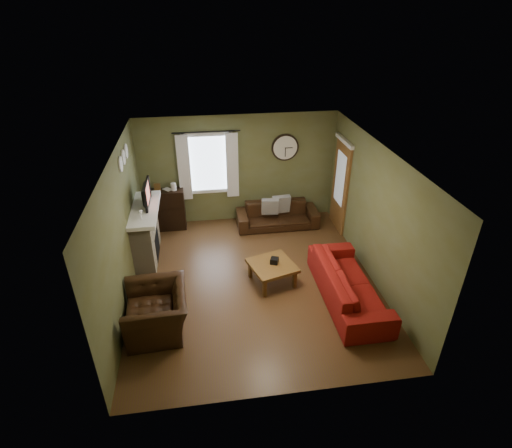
{
  "coord_description": "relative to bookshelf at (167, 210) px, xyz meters",
  "views": [
    {
      "loc": [
        -0.86,
        -6.18,
        4.82
      ],
      "look_at": [
        0.1,
        0.4,
        1.05
      ],
      "focal_mm": 28.0,
      "sensor_mm": 36.0,
      "label": 1
    }
  ],
  "objects": [
    {
      "name": "mantel",
      "position": [
        -0.34,
        -1.2,
        0.65
      ],
      "size": [
        0.58,
        1.6,
        0.08
      ],
      "primitive_type": "cube",
      "color": "white",
      "rests_on": "fireplace"
    },
    {
      "name": "curtain_left",
      "position": [
        0.48,
        0.13,
        0.96
      ],
      "size": [
        0.28,
        0.04,
        1.55
      ],
      "primitive_type": "cube",
      "color": "white",
      "rests_on": "wall_back"
    },
    {
      "name": "coffee_table",
      "position": [
        2.07,
        -2.43,
        -0.28
      ],
      "size": [
        0.99,
        0.99,
        0.42
      ],
      "primitive_type": null,
      "rotation": [
        0.0,
        0.0,
        0.3
      ],
      "color": "brown",
      "rests_on": "floor"
    },
    {
      "name": "tv_screen",
      "position": [
        -0.24,
        -1.05,
        0.92
      ],
      "size": [
        0.02,
        0.62,
        0.36
      ],
      "primitive_type": "cube",
      "color": "#994C3F",
      "rests_on": "mantel"
    },
    {
      "name": "medallion_mid",
      "position": [
        -0.55,
        -1.2,
        1.76
      ],
      "size": [
        0.28,
        0.28,
        0.03
      ],
      "primitive_type": "cylinder",
      "color": "white",
      "rests_on": "wall_left"
    },
    {
      "name": "wall_clock",
      "position": [
        2.83,
        0.2,
        1.31
      ],
      "size": [
        0.64,
        0.06,
        0.64
      ],
      "primitive_type": null,
      "color": "white",
      "rests_on": "wall_back"
    },
    {
      "name": "curtain_rod",
      "position": [
        1.03,
        0.13,
        1.78
      ],
      "size": [
        0.03,
        0.03,
        1.5
      ],
      "primitive_type": "cylinder",
      "color": "black",
      "rests_on": "wall_back"
    },
    {
      "name": "book",
      "position": [
        0.01,
        -0.02,
        0.47
      ],
      "size": [
        0.25,
        0.25,
        0.02
      ],
      "primitive_type": "imported",
      "rotation": [
        0.0,
        0.0,
        0.74
      ],
      "color": "brown",
      "rests_on": "bookshelf"
    },
    {
      "name": "fireplace",
      "position": [
        -0.37,
        -1.2,
        0.06
      ],
      "size": [
        0.4,
        1.4,
        1.1
      ],
      "primitive_type": "cube",
      "color": "tan",
      "rests_on": "floor"
    },
    {
      "name": "tv",
      "position": [
        -0.32,
        -1.05,
        0.86
      ],
      "size": [
        0.08,
        0.6,
        0.35
      ],
      "primitive_type": "imported",
      "rotation": [
        0.0,
        0.0,
        1.57
      ],
      "color": "black",
      "rests_on": "mantel"
    },
    {
      "name": "wall_front",
      "position": [
        1.73,
        -4.95,
        0.81
      ],
      "size": [
        4.6,
        0.0,
        2.6
      ],
      "primitive_type": "cube",
      "color": "brown",
      "rests_on": "ground"
    },
    {
      "name": "tissue_box",
      "position": [
        2.12,
        -2.4,
        -0.09
      ],
      "size": [
        0.19,
        0.19,
        0.11
      ],
      "primitive_type": "cube",
      "rotation": [
        0.0,
        0.0,
        -0.4
      ],
      "color": "black",
      "rests_on": "coffee_table"
    },
    {
      "name": "ceiling",
      "position": [
        1.73,
        -2.35,
        2.11
      ],
      "size": [
        4.6,
        5.2,
        0.0
      ],
      "primitive_type": "cube",
      "color": "white",
      "rests_on": "ground"
    },
    {
      "name": "wine_glass_a",
      "position": [
        -0.32,
        -1.71,
        0.79
      ],
      "size": [
        0.07,
        0.07,
        0.21
      ],
      "primitive_type": null,
      "color": "white",
      "rests_on": "mantel"
    },
    {
      "name": "armchair",
      "position": [
        -0.02,
        -3.38,
        -0.12
      ],
      "size": [
        1.07,
        1.2,
        0.74
      ],
      "primitive_type": "imported",
      "rotation": [
        0.0,
        0.0,
        -1.51
      ],
      "color": "black",
      "rests_on": "floor"
    },
    {
      "name": "pillow_right",
      "position": [
        2.68,
        -0.21,
        0.06
      ],
      "size": [
        0.44,
        0.16,
        0.44
      ],
      "primitive_type": "cube",
      "rotation": [
        0.0,
        0.0,
        0.08
      ],
      "color": "gray",
      "rests_on": "sofa_brown"
    },
    {
      "name": "bookshelf",
      "position": [
        0.0,
        0.0,
        0.0
      ],
      "size": [
        0.83,
        0.35,
        0.99
      ],
      "primitive_type": null,
      "color": "black",
      "rests_on": "floor"
    },
    {
      "name": "medallion_right",
      "position": [
        -0.55,
        -0.85,
        1.76
      ],
      "size": [
        0.28,
        0.28,
        0.03
      ],
      "primitive_type": "cylinder",
      "color": "white",
      "rests_on": "wall_left"
    },
    {
      "name": "sofa_brown",
      "position": [
        2.59,
        -0.26,
        -0.21
      ],
      "size": [
        1.93,
        0.75,
        0.56
      ],
      "primitive_type": "imported",
      "color": "black",
      "rests_on": "floor"
    },
    {
      "name": "floor",
      "position": [
        1.73,
        -2.35,
        -0.49
      ],
      "size": [
        4.6,
        5.2,
        0.0
      ],
      "primitive_type": "cube",
      "color": "#4F321B",
      "rests_on": "ground"
    },
    {
      "name": "window_pane",
      "position": [
        1.03,
        0.23,
        1.01
      ],
      "size": [
        1.0,
        0.02,
        1.3
      ],
      "primitive_type": null,
      "color": "silver",
      "rests_on": "wall_back"
    },
    {
      "name": "door",
      "position": [
        4.0,
        -0.5,
        0.56
      ],
      "size": [
        0.05,
        0.9,
        2.1
      ],
      "primitive_type": "cube",
      "color": "brown",
      "rests_on": "floor"
    },
    {
      "name": "wall_back",
      "position": [
        1.73,
        0.25,
        0.81
      ],
      "size": [
        4.6,
        0.0,
        2.6
      ],
      "primitive_type": "cube",
      "color": "brown",
      "rests_on": "ground"
    },
    {
      "name": "firebox",
      "position": [
        -0.18,
        -1.2,
        -0.19
      ],
      "size": [
        0.04,
        0.6,
        0.55
      ],
      "primitive_type": "cube",
      "color": "black",
      "rests_on": "fireplace"
    },
    {
      "name": "medallion_left",
      "position": [
        -0.55,
        -1.55,
        1.76
      ],
      "size": [
        0.28,
        0.28,
        0.03
      ],
      "primitive_type": "cylinder",
      "color": "white",
      "rests_on": "wall_left"
    },
    {
      "name": "sofa_red",
      "position": [
        3.35,
        -3.1,
        -0.16
      ],
      "size": [
        0.9,
        2.31,
        0.67
      ],
      "primitive_type": "imported",
      "rotation": [
        0.0,
        0.0,
        1.57
      ],
      "color": "maroon",
      "rests_on": "floor"
    },
    {
      "name": "curtain_right",
      "position": [
        1.58,
        0.13,
        0.96
      ],
      "size": [
        0.28,
        0.04,
        1.55
      ],
      "primitive_type": "cube",
      "color": "white",
      "rests_on": "wall_back"
    },
    {
      "name": "wine_glass_b",
      "position": [
        -0.32,
        -1.65,
        0.78
      ],
      "size": [
        0.06,
        0.06,
        0.18
      ],
      "primitive_type": null,
      "color": "white",
      "rests_on": "mantel"
    },
    {
      "name": "wall_left",
      "position": [
        -0.57,
        -2.35,
        0.81
      ],
      "size": [
        0.0,
        5.2,
        2.6
      ],
      "primitive_type": "cube",
      "color": "brown",
      "rests_on": "ground"
    },
    {
      "name": "wall_right",
      "position": [
        4.03,
        -2.35,
        0.81
      ],
      "size": [
        0.0,
        5.2,
        2.6
      ],
      "primitive_type": "cube",
      "color": "brown",
      "rests_on": "ground"
    },
    {
      "name": "pillow_left",
      "position": [
        2.4,
        -0.3,
        0.06
      ],
      "size": [
        0.41,
        0.16,
        0.4
      ],
      "primitive_type": "cube",
      "rotation": [
        0.0,
        0.0,
        -0.12
      ],
      "color": "gray",
      "rests_on": "sofa_brown"
    }
  ]
}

